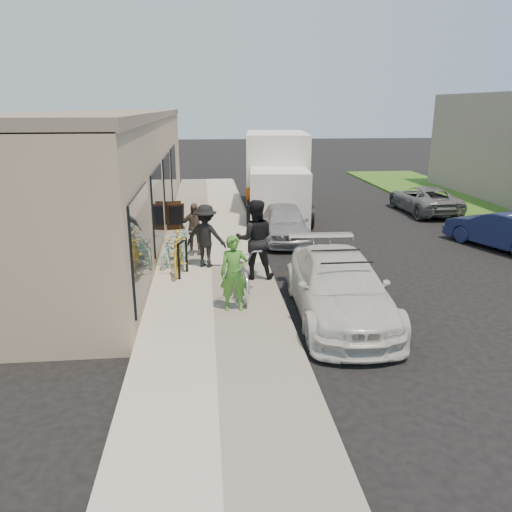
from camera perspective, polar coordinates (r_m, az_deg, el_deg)
name	(u,v)px	position (r m, az deg, el deg)	size (l,w,h in m)	color
ground	(301,307)	(11.46, 5.21, -5.87)	(120.00, 120.00, 0.00)	black
sidewalk	(211,267)	(14.05, -5.15, -1.21)	(3.00, 34.00, 0.15)	#B7B2A5
curb	(266,265)	(14.15, 1.14, -1.05)	(0.12, 34.00, 0.13)	gray
storefront	(117,172)	(18.76, -15.63, 9.22)	(3.60, 20.00, 4.22)	tan
bike_rack	(183,254)	(13.01, -8.40, 0.17)	(0.24, 0.65, 0.94)	black
sandwich_board	(175,216)	(18.04, -9.26, 4.56)	(0.71, 0.72, 0.97)	black
sedan_white	(339,287)	(10.84, 9.44, -3.52)	(2.10, 4.76, 1.40)	silver
sedan_silver	(285,223)	(16.88, 3.29, 3.83)	(1.46, 3.64, 1.24)	#A2A2A7
moving_truck	(277,177)	(21.58, 2.37, 8.97)	(3.16, 6.92, 3.30)	white
far_car_blue	(502,230)	(17.72, 26.34, 2.68)	(1.29, 3.71, 1.22)	#171E45
far_car_gray	(424,199)	(22.56, 18.65, 6.14)	(1.89, 4.10, 1.14)	slate
tandem_bike	(240,268)	(11.69, -1.88, -1.41)	(0.80, 2.28, 1.20)	silver
woman_rider	(234,273)	(10.65, -2.53, -1.99)	(0.60, 0.39, 1.65)	#43882D
man_standing	(255,239)	(12.61, -0.13, 1.92)	(0.98, 0.77, 2.03)	black
cruiser_bike_a	(185,244)	(14.18, -8.17, 1.37)	(0.49, 1.74, 1.05)	#8BD0C4
cruiser_bike_b	(173,247)	(14.21, -9.45, 1.04)	(0.60, 1.71, 0.90)	#8BD0C4
cruiser_bike_c	(177,252)	(13.33, -8.96, 0.41)	(0.50, 1.79, 1.07)	gold
bystander_a	(206,236)	(13.62, -5.76, 2.30)	(1.11, 0.64, 1.72)	black
bystander_b	(194,229)	(14.84, -7.08, 3.10)	(0.90, 0.38, 1.54)	brown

